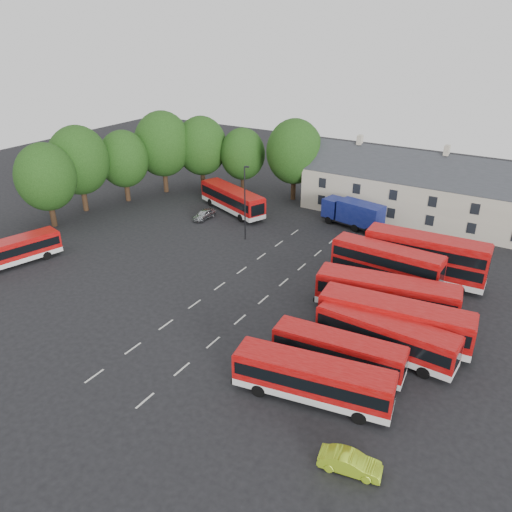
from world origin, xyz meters
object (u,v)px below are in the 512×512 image
at_px(box_truck, 353,213).
at_px(lamppost, 245,201).
at_px(bus_dd_south, 386,265).
at_px(silver_car, 204,214).
at_px(bus_row_a, 313,377).
at_px(bus_west, 10,251).
at_px(lime_car, 350,463).

height_order(box_truck, lamppost, lamppost).
relative_size(bus_dd_south, silver_car, 2.87).
bearing_deg(lamppost, bus_row_a, -48.08).
height_order(bus_row_a, bus_dd_south, bus_dd_south).
distance_m(bus_west, box_truck, 39.50).
xyz_separation_m(bus_west, silver_car, (9.13, 21.59, -1.09)).
bearing_deg(bus_row_a, lamppost, 122.27).
xyz_separation_m(bus_dd_south, lime_car, (5.43, -22.39, -1.85)).
distance_m(bus_row_a, lamppost, 28.26).
xyz_separation_m(silver_car, lime_car, (31.48, -28.01, -0.02)).
xyz_separation_m(bus_dd_south, silver_car, (-26.05, 5.62, -1.82)).
bearing_deg(bus_west, bus_row_a, -79.12).
relative_size(silver_car, lime_car, 1.01).
xyz_separation_m(bus_row_a, box_truck, (-9.30, 31.11, 0.07)).
height_order(bus_west, silver_car, bus_west).
height_order(bus_dd_south, lamppost, lamppost).
bearing_deg(box_truck, bus_west, -121.79).
xyz_separation_m(bus_west, box_truck, (26.78, 29.03, 0.21)).
xyz_separation_m(bus_west, lime_car, (40.61, -6.42, -1.11)).
bearing_deg(silver_car, lamppost, -17.09).
xyz_separation_m(lime_car, lamppost, (-23.31, 25.25, 4.15)).
height_order(bus_west, lamppost, lamppost).
bearing_deg(bus_west, lamppost, -28.40).
distance_m(bus_row_a, box_truck, 32.47).
bearing_deg(bus_row_a, silver_car, 129.05).
distance_m(bus_west, silver_car, 23.47).
distance_m(box_truck, silver_car, 19.20).
bearing_deg(bus_row_a, bus_west, 167.05).
relative_size(bus_row_a, lime_car, 3.04).
bearing_deg(silver_car, bus_dd_south, -10.58).
height_order(bus_row_a, lamppost, lamppost).
bearing_deg(box_truck, lime_car, -57.78).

